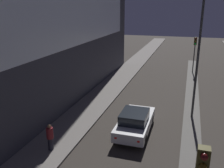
{
  "coord_description": "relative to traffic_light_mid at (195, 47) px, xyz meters",
  "views": [
    {
      "loc": [
        -0.6,
        -2.16,
        7.75
      ],
      "look_at": [
        -7.46,
        19.83,
        0.5
      ],
      "focal_mm": 40.0,
      "sensor_mm": 36.0,
      "label": 1
    }
  ],
  "objects": [
    {
      "name": "median_strip",
      "position": [
        0.0,
        -10.18,
        -3.14
      ],
      "size": [
        1.15,
        34.24,
        0.14
      ],
      "color": "#56544F",
      "rests_on": "ground"
    },
    {
      "name": "traffic_light_mid",
      "position": [
        0.0,
        0.0,
        0.0
      ],
      "size": [
        0.32,
        0.42,
        4.16
      ],
      "color": "#383838",
      "rests_on": "median_strip"
    },
    {
      "name": "pedestrian_on_left_sidewalk",
      "position": [
        -7.44,
        -19.89,
        -2.29
      ],
      "size": [
        0.38,
        0.38,
        1.53
      ],
      "color": "black",
      "rests_on": "sidewalk_left"
    },
    {
      "name": "car_left_lane",
      "position": [
        -3.45,
        -16.44,
        -2.43
      ],
      "size": [
        1.86,
        4.42,
        1.55
      ],
      "color": "silver",
      "rests_on": "ground"
    },
    {
      "name": "street_lamp",
      "position": [
        0.0,
        -13.09,
        2.59
      ],
      "size": [
        0.45,
        0.45,
        9.1
      ],
      "color": "#383838",
      "rests_on": "median_strip"
    }
  ]
}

